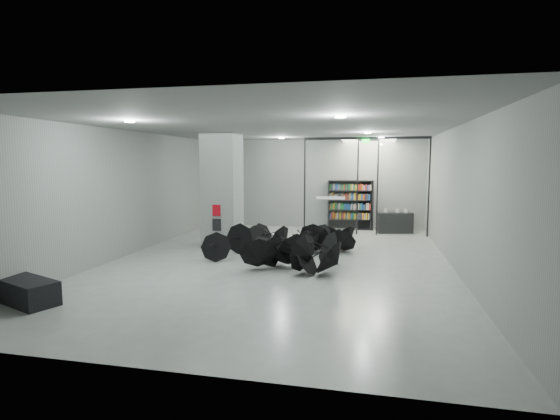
% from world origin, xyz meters
% --- Properties ---
extents(room, '(14.00, 14.02, 4.01)m').
position_xyz_m(room, '(0.00, 0.00, 2.84)').
color(room, gray).
rests_on(room, ground).
extents(column, '(1.20, 1.20, 4.00)m').
position_xyz_m(column, '(-2.50, 2.00, 2.00)').
color(column, slate).
rests_on(column, ground).
extents(fire_cabinet, '(0.28, 0.04, 0.38)m').
position_xyz_m(fire_cabinet, '(-2.50, 1.38, 1.35)').
color(fire_cabinet, '#A50A07').
rests_on(fire_cabinet, column).
extents(info_panel, '(0.30, 0.03, 0.42)m').
position_xyz_m(info_panel, '(-2.50, 1.38, 0.85)').
color(info_panel, black).
rests_on(info_panel, column).
extents(exit_sign, '(0.30, 0.06, 0.15)m').
position_xyz_m(exit_sign, '(2.40, 5.30, 3.82)').
color(exit_sign, '#0CE533').
rests_on(exit_sign, room).
extents(glass_partition, '(5.06, 0.08, 4.00)m').
position_xyz_m(glass_partition, '(2.39, 5.50, 2.18)').
color(glass_partition, silver).
rests_on(glass_partition, ground).
extents(bench, '(1.75, 1.22, 0.52)m').
position_xyz_m(bench, '(-4.50, -4.84, 0.26)').
color(bench, black).
rests_on(bench, ground).
extents(bookshelf, '(2.02, 0.60, 2.18)m').
position_xyz_m(bookshelf, '(1.75, 6.75, 1.09)').
color(bookshelf, black).
rests_on(bookshelf, ground).
extents(shop_counter, '(1.54, 0.89, 0.87)m').
position_xyz_m(shop_counter, '(3.65, 6.17, 0.44)').
color(shop_counter, black).
rests_on(shop_counter, ground).
extents(umbrella_cluster, '(5.03, 4.74, 1.30)m').
position_xyz_m(umbrella_cluster, '(0.48, 0.31, 0.31)').
color(umbrella_cluster, black).
rests_on(umbrella_cluster, ground).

